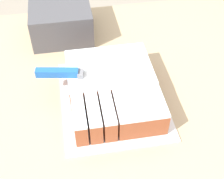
% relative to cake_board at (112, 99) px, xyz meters
% --- Properties ---
extents(cake_board, '(0.30, 0.36, 0.01)m').
position_rel_cake_board_xyz_m(cake_board, '(0.00, 0.00, 0.00)').
color(cake_board, silver).
rests_on(cake_board, countertop).
extents(cake, '(0.25, 0.31, 0.08)m').
position_rel_cake_board_xyz_m(cake, '(0.00, 0.00, 0.04)').
color(cake, '#994C2D').
rests_on(cake, cake_board).
extents(knife, '(0.30, 0.08, 0.02)m').
position_rel_cake_board_xyz_m(knife, '(-0.12, 0.04, 0.09)').
color(knife, silver).
rests_on(knife, cake).
extents(storage_box, '(0.21, 0.22, 0.12)m').
position_rel_cake_board_xyz_m(storage_box, '(-0.12, 0.36, 0.06)').
color(storage_box, '#47474C').
rests_on(storage_box, countertop).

